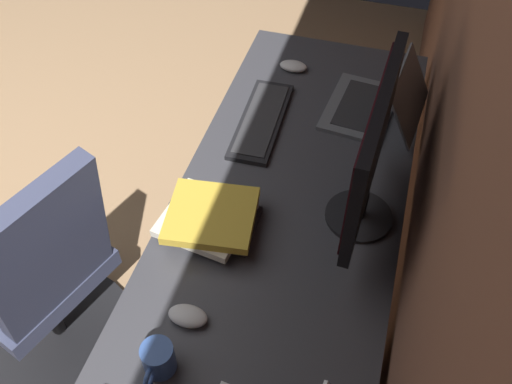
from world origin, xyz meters
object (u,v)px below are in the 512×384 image
(monitor_primary, at_px, (371,153))
(book_stack_near, at_px, (210,218))
(keyboard_spare, at_px, (261,120))
(office_chair, at_px, (43,283))
(coffee_mug, at_px, (158,359))
(mouse_main, at_px, (188,316))
(laptop_left, at_px, (379,103))
(mouse_spare, at_px, (293,66))

(monitor_primary, bearing_deg, book_stack_near, -68.97)
(keyboard_spare, xyz_separation_m, office_chair, (0.66, -0.55, -0.28))
(book_stack_near, height_order, coffee_mug, coffee_mug)
(coffee_mug, xyz_separation_m, office_chair, (-0.27, -0.56, -0.32))
(book_stack_near, relative_size, office_chair, 0.30)
(coffee_mug, relative_size, office_chair, 0.12)
(book_stack_near, bearing_deg, mouse_main, 8.54)
(monitor_primary, height_order, keyboard_spare, monitor_primary)
(monitor_primary, bearing_deg, keyboard_spare, -129.95)
(monitor_primary, xyz_separation_m, laptop_left, (-0.49, -0.01, -0.22))
(mouse_main, xyz_separation_m, coffee_mug, (0.14, -0.02, 0.03))
(mouse_spare, bearing_deg, monitor_primary, 28.63)
(laptop_left, bearing_deg, book_stack_near, -31.50)
(keyboard_spare, bearing_deg, laptop_left, 113.06)
(keyboard_spare, relative_size, mouse_main, 4.08)
(laptop_left, bearing_deg, coffee_mug, -18.73)
(mouse_spare, relative_size, book_stack_near, 0.36)
(mouse_spare, relative_size, office_chair, 0.11)
(office_chair, bearing_deg, keyboard_spare, 140.11)
(coffee_mug, bearing_deg, laptop_left, 161.27)
(keyboard_spare, xyz_separation_m, coffee_mug, (0.93, 0.01, 0.03))
(mouse_spare, relative_size, coffee_mug, 0.87)
(book_stack_near, bearing_deg, mouse_spare, 176.54)
(keyboard_spare, relative_size, coffee_mug, 3.56)
(monitor_primary, height_order, book_stack_near, monitor_primary)
(mouse_spare, xyz_separation_m, book_stack_near, (0.81, -0.05, 0.02))
(keyboard_spare, relative_size, office_chair, 0.44)
(monitor_primary, distance_m, mouse_main, 0.64)
(mouse_main, bearing_deg, book_stack_near, -171.46)
(office_chair, bearing_deg, laptop_left, 131.43)
(office_chair, bearing_deg, mouse_spare, 149.37)
(mouse_main, bearing_deg, mouse_spare, 179.81)
(keyboard_spare, bearing_deg, mouse_main, 2.14)
(coffee_mug, distance_m, office_chair, 0.70)
(keyboard_spare, height_order, book_stack_near, book_stack_near)
(keyboard_spare, distance_m, mouse_spare, 0.33)
(laptop_left, bearing_deg, monitor_primary, 1.32)
(monitor_primary, xyz_separation_m, office_chair, (0.33, -0.95, -0.54))
(mouse_spare, height_order, office_chair, office_chair)
(coffee_mug, bearing_deg, book_stack_near, -176.54)
(laptop_left, relative_size, office_chair, 0.37)
(coffee_mug, bearing_deg, keyboard_spare, -179.33)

